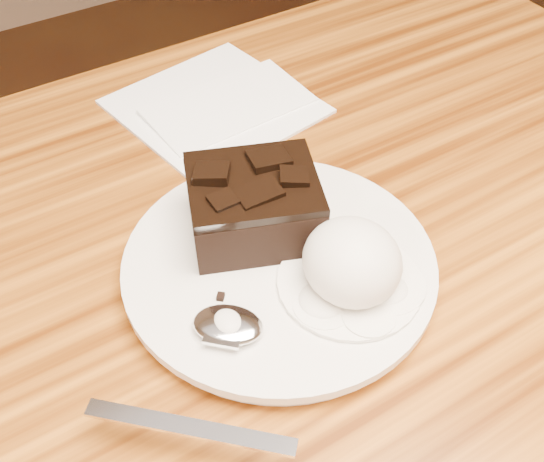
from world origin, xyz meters
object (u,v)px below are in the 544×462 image
brownie (254,208)px  napkin (215,105)px  plate (279,268)px  ice_cream_scoop (352,262)px  spoon (228,326)px

brownie → napkin: bearing=70.8°
plate → napkin: size_ratio=1.38×
plate → ice_cream_scoop: ice_cream_scoop is taller
spoon → napkin: spoon is taller
brownie → plate: bearing=-91.4°
brownie → napkin: size_ratio=0.56×
plate → ice_cream_scoop: size_ratio=3.23×
plate → brownie: (0.00, 0.04, 0.03)m
spoon → napkin: size_ratio=1.12×
brownie → ice_cream_scoop: size_ratio=1.31×
plate → spoon: size_ratio=1.23×
ice_cream_scoop → napkin: ice_cream_scoop is taller
spoon → napkin: (0.13, 0.25, -0.02)m
napkin → brownie: bearing=-109.2°
ice_cream_scoop → napkin: (0.03, 0.26, -0.04)m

